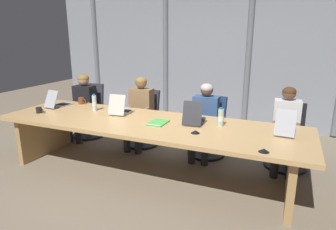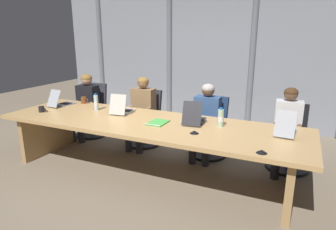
{
  "view_description": "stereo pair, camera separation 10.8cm",
  "coord_description": "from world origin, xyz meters",
  "px_view_note": "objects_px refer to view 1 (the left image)",
  "views": [
    {
      "loc": [
        1.72,
        -3.34,
        1.87
      ],
      "look_at": [
        0.27,
        0.09,
        0.84
      ],
      "focal_mm": 31.33,
      "sensor_mm": 36.0,
      "label": 1
    },
    {
      "loc": [
        1.82,
        -3.3,
        1.87
      ],
      "look_at": [
        0.27,
        0.09,
        0.84
      ],
      "focal_mm": 31.33,
      "sensor_mm": 36.0,
      "label": 2
    }
  ],
  "objects_px": {
    "office_chair_left_mid": "(143,124)",
    "office_chair_center": "(208,133)",
    "laptop_left_end": "(59,103)",
    "person_left_mid": "(140,109)",
    "spiral_notepad": "(158,123)",
    "conference_mic_left_side": "(264,150)",
    "coffee_mug_near": "(39,110)",
    "coffee_mug_far": "(81,101)",
    "laptop_right_mid": "(286,128)",
    "person_left_end": "(82,102)",
    "water_bottle_primary": "(94,103)",
    "laptop_left_mid": "(121,109)",
    "water_bottle_secondary": "(221,118)",
    "person_center": "(204,117)",
    "office_chair_right_mid": "(287,143)",
    "person_right_mid": "(286,125)",
    "office_chair_left_end": "(89,117)",
    "conference_mic_middle": "(195,132)"
  },
  "relations": [
    {
      "from": "laptop_right_mid",
      "to": "person_right_mid",
      "type": "bearing_deg",
      "value": 3.58
    },
    {
      "from": "office_chair_center",
      "to": "person_left_mid",
      "type": "height_order",
      "value": "person_left_mid"
    },
    {
      "from": "person_right_mid",
      "to": "water_bottle_secondary",
      "type": "bearing_deg",
      "value": -53.39
    },
    {
      "from": "laptop_right_mid",
      "to": "person_left_end",
      "type": "bearing_deg",
      "value": 83.57
    },
    {
      "from": "laptop_left_end",
      "to": "person_left_end",
      "type": "distance_m",
      "value": 0.63
    },
    {
      "from": "laptop_right_mid",
      "to": "office_chair_left_end",
      "type": "height_order",
      "value": "laptop_right_mid"
    },
    {
      "from": "office_chair_left_mid",
      "to": "office_chair_center",
      "type": "distance_m",
      "value": 1.17
    },
    {
      "from": "conference_mic_left_side",
      "to": "conference_mic_middle",
      "type": "bearing_deg",
      "value": 160.56
    },
    {
      "from": "laptop_left_end",
      "to": "person_center",
      "type": "distance_m",
      "value": 2.35
    },
    {
      "from": "laptop_left_mid",
      "to": "coffee_mug_near",
      "type": "xyz_separation_m",
      "value": [
        -1.13,
        -0.46,
        -0.01
      ]
    },
    {
      "from": "coffee_mug_near",
      "to": "office_chair_left_end",
      "type": "bearing_deg",
      "value": 92.81
    },
    {
      "from": "office_chair_left_end",
      "to": "conference_mic_middle",
      "type": "distance_m",
      "value": 2.78
    },
    {
      "from": "office_chair_left_mid",
      "to": "office_chair_center",
      "type": "height_order",
      "value": "office_chair_left_mid"
    },
    {
      "from": "laptop_left_end",
      "to": "office_chair_left_mid",
      "type": "distance_m",
      "value": 1.43
    },
    {
      "from": "laptop_left_end",
      "to": "person_center",
      "type": "height_order",
      "value": "person_center"
    },
    {
      "from": "laptop_left_mid",
      "to": "office_chair_right_mid",
      "type": "height_order",
      "value": "laptop_left_mid"
    },
    {
      "from": "conference_mic_left_side",
      "to": "water_bottle_secondary",
      "type": "bearing_deg",
      "value": 131.1
    },
    {
      "from": "person_left_end",
      "to": "conference_mic_middle",
      "type": "bearing_deg",
      "value": 65.32
    },
    {
      "from": "laptop_right_mid",
      "to": "office_chair_left_mid",
      "type": "relative_size",
      "value": 0.49
    },
    {
      "from": "conference_mic_left_side",
      "to": "person_right_mid",
      "type": "bearing_deg",
      "value": 82.37
    },
    {
      "from": "office_chair_right_mid",
      "to": "water_bottle_secondary",
      "type": "distance_m",
      "value": 1.24
    },
    {
      "from": "person_left_mid",
      "to": "laptop_left_end",
      "type": "bearing_deg",
      "value": -63.93
    },
    {
      "from": "office_chair_center",
      "to": "conference_mic_left_side",
      "type": "relative_size",
      "value": 8.43
    },
    {
      "from": "office_chair_right_mid",
      "to": "water_bottle_secondary",
      "type": "bearing_deg",
      "value": -47.85
    },
    {
      "from": "office_chair_left_end",
      "to": "laptop_right_mid",
      "type": "bearing_deg",
      "value": 73.51
    },
    {
      "from": "person_left_mid",
      "to": "conference_mic_middle",
      "type": "distance_m",
      "value": 1.67
    },
    {
      "from": "water_bottle_secondary",
      "to": "coffee_mug_far",
      "type": "distance_m",
      "value": 2.44
    },
    {
      "from": "conference_mic_middle",
      "to": "laptop_right_mid",
      "type": "bearing_deg",
      "value": 23.88
    },
    {
      "from": "person_right_mid",
      "to": "spiral_notepad",
      "type": "bearing_deg",
      "value": -64.0
    },
    {
      "from": "laptop_left_end",
      "to": "water_bottle_secondary",
      "type": "xyz_separation_m",
      "value": [
        2.65,
        -0.02,
        0.06
      ]
    },
    {
      "from": "person_center",
      "to": "water_bottle_secondary",
      "type": "relative_size",
      "value": 4.76
    },
    {
      "from": "water_bottle_primary",
      "to": "laptop_left_mid",
      "type": "bearing_deg",
      "value": 3.31
    },
    {
      "from": "office_chair_right_mid",
      "to": "coffee_mug_near",
      "type": "bearing_deg",
      "value": -72.62
    },
    {
      "from": "office_chair_left_end",
      "to": "coffee_mug_near",
      "type": "relative_size",
      "value": 7.63
    },
    {
      "from": "conference_mic_left_side",
      "to": "coffee_mug_near",
      "type": "bearing_deg",
      "value": 175.36
    },
    {
      "from": "coffee_mug_near",
      "to": "coffee_mug_far",
      "type": "relative_size",
      "value": 0.93
    },
    {
      "from": "laptop_left_end",
      "to": "laptop_left_mid",
      "type": "height_order",
      "value": "laptop_left_mid"
    },
    {
      "from": "coffee_mug_far",
      "to": "conference_mic_left_side",
      "type": "height_order",
      "value": "coffee_mug_far"
    },
    {
      "from": "person_right_mid",
      "to": "office_chair_left_end",
      "type": "bearing_deg",
      "value": -95.42
    },
    {
      "from": "office_chair_center",
      "to": "conference_mic_left_side",
      "type": "xyz_separation_m",
      "value": [
        0.96,
        -1.47,
        0.41
      ]
    },
    {
      "from": "water_bottle_primary",
      "to": "water_bottle_secondary",
      "type": "distance_m",
      "value": 1.95
    },
    {
      "from": "water_bottle_primary",
      "to": "coffee_mug_near",
      "type": "height_order",
      "value": "water_bottle_primary"
    },
    {
      "from": "laptop_left_mid",
      "to": "laptop_right_mid",
      "type": "bearing_deg",
      "value": -95.98
    },
    {
      "from": "laptop_left_mid",
      "to": "spiral_notepad",
      "type": "height_order",
      "value": "laptop_left_mid"
    },
    {
      "from": "coffee_mug_near",
      "to": "spiral_notepad",
      "type": "bearing_deg",
      "value": 6.32
    },
    {
      "from": "coffee_mug_near",
      "to": "spiral_notepad",
      "type": "relative_size",
      "value": 0.41
    },
    {
      "from": "laptop_left_end",
      "to": "coffee_mug_far",
      "type": "bearing_deg",
      "value": -34.36
    },
    {
      "from": "laptop_left_mid",
      "to": "person_right_mid",
      "type": "xyz_separation_m",
      "value": [
        2.26,
        0.59,
        -0.14
      ]
    },
    {
      "from": "person_left_mid",
      "to": "spiral_notepad",
      "type": "distance_m",
      "value": 1.13
    },
    {
      "from": "water_bottle_secondary",
      "to": "conference_mic_left_side",
      "type": "bearing_deg",
      "value": -48.9
    }
  ]
}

